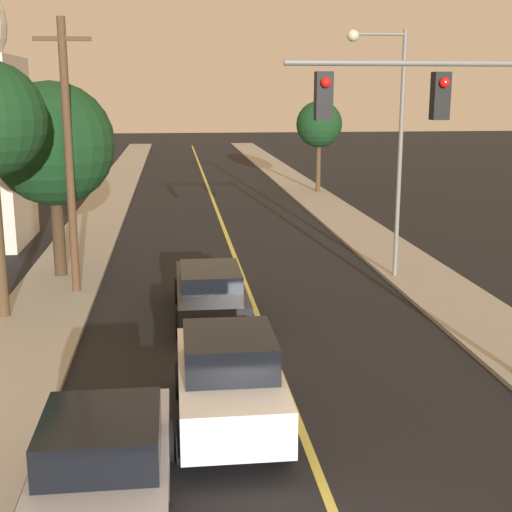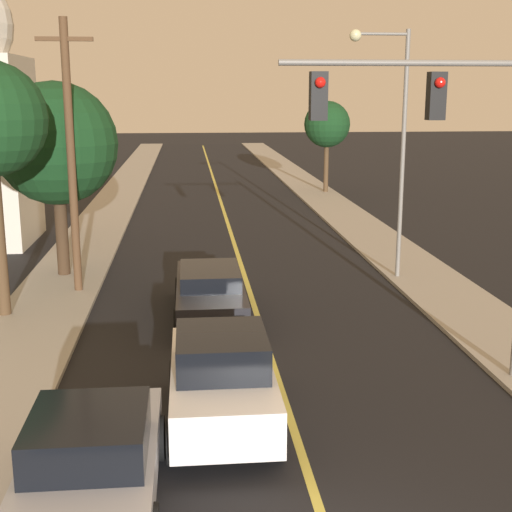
% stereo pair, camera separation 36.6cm
% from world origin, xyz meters
% --- Properties ---
extents(road_surface, '(9.14, 80.00, 0.01)m').
position_xyz_m(road_surface, '(0.00, 36.00, 0.01)').
color(road_surface, black).
rests_on(road_surface, ground).
extents(sidewalk_left, '(2.50, 80.00, 0.12)m').
position_xyz_m(sidewalk_left, '(-5.82, 36.00, 0.06)').
color(sidewalk_left, '#9E998E').
rests_on(sidewalk_left, ground).
extents(sidewalk_right, '(2.50, 80.00, 0.12)m').
position_xyz_m(sidewalk_right, '(5.82, 36.00, 0.06)').
color(sidewalk_right, '#9E998E').
rests_on(sidewalk_right, ground).
extents(car_near_lane_front, '(1.94, 4.23, 1.82)m').
position_xyz_m(car_near_lane_front, '(-1.28, 4.43, 0.92)').
color(car_near_lane_front, white).
rests_on(car_near_lane_front, ground).
extents(car_near_lane_second, '(1.90, 5.02, 1.43)m').
position_xyz_m(car_near_lane_second, '(-1.28, 10.82, 0.77)').
color(car_near_lane_second, black).
rests_on(car_near_lane_second, ground).
extents(car_outer_lane_front, '(2.01, 4.18, 1.53)m').
position_xyz_m(car_outer_lane_front, '(-3.29, 1.96, 0.79)').
color(car_outer_lane_front, '#A5A8B2').
rests_on(car_outer_lane_front, ground).
extents(traffic_signal_mast, '(5.15, 0.42, 6.63)m').
position_xyz_m(traffic_signal_mast, '(3.37, 5.91, 4.86)').
color(traffic_signal_mast, slate).
rests_on(traffic_signal_mast, ground).
extents(streetlamp_right, '(1.88, 0.36, 7.69)m').
position_xyz_m(streetlamp_right, '(4.51, 14.29, 5.01)').
color(streetlamp_right, slate).
rests_on(streetlamp_right, ground).
extents(utility_pole_left, '(1.60, 0.24, 7.89)m').
position_xyz_m(utility_pole_left, '(-5.17, 13.60, 4.23)').
color(utility_pole_left, '#513823').
rests_on(utility_pole_left, ground).
extents(tree_left_far, '(3.88, 3.88, 6.20)m').
position_xyz_m(tree_left_far, '(-5.92, 15.59, 4.36)').
color(tree_left_far, '#3D2B1C').
rests_on(tree_left_far, ground).
extents(tree_right_near, '(2.71, 2.71, 5.34)m').
position_xyz_m(tree_right_near, '(6.43, 34.31, 4.07)').
color(tree_right_near, '#4C3823').
rests_on(tree_right_near, ground).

